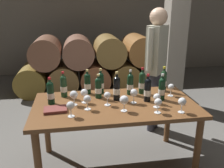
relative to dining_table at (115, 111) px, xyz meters
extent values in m
plane|color=#66635E|center=(0.00, 0.00, -0.67)|extent=(14.00, 14.00, 0.00)
cube|color=gray|center=(0.00, 4.20, 0.73)|extent=(10.00, 0.24, 2.80)
cylinder|color=olive|center=(-1.26, 2.60, -0.37)|extent=(0.60, 0.90, 0.60)
cylinder|color=brown|center=(-0.63, 2.60, -0.37)|extent=(0.60, 0.90, 0.60)
cylinder|color=brown|center=(0.00, 2.60, -0.37)|extent=(0.60, 0.90, 0.60)
cylinder|color=brown|center=(0.63, 2.60, -0.37)|extent=(0.60, 0.90, 0.60)
cylinder|color=brown|center=(1.26, 2.60, -0.37)|extent=(0.60, 0.90, 0.60)
cylinder|color=brown|center=(-0.95, 2.60, 0.18)|extent=(0.60, 0.90, 0.60)
cylinder|color=brown|center=(-0.32, 2.60, 0.18)|extent=(0.60, 0.90, 0.60)
cylinder|color=brown|center=(0.31, 2.60, 0.18)|extent=(0.60, 0.90, 0.60)
cylinder|color=brown|center=(0.95, 2.60, 0.18)|extent=(0.60, 0.90, 0.60)
cube|color=gray|center=(1.30, 1.60, 0.63)|extent=(0.32, 0.32, 2.60)
cube|color=brown|center=(0.00, 0.00, 0.07)|extent=(1.70, 0.90, 0.04)
cylinder|color=brown|center=(-0.77, -0.39, -0.31)|extent=(0.07, 0.07, 0.72)
cylinder|color=brown|center=(0.77, -0.39, -0.31)|extent=(0.07, 0.07, 0.72)
cylinder|color=brown|center=(-0.77, 0.39, -0.31)|extent=(0.07, 0.07, 0.72)
cylinder|color=brown|center=(0.77, 0.39, -0.31)|extent=(0.07, 0.07, 0.72)
cylinder|color=#19381E|center=(-0.53, 0.29, 0.19)|extent=(0.07, 0.07, 0.21)
sphere|color=#19381E|center=(-0.53, 0.29, 0.30)|extent=(0.07, 0.07, 0.07)
cylinder|color=#19381E|center=(-0.53, 0.29, 0.33)|extent=(0.03, 0.03, 0.06)
cylinder|color=#B21E23|center=(-0.53, 0.29, 0.37)|extent=(0.03, 0.03, 0.02)
cylinder|color=silver|center=(-0.53, 0.29, 0.18)|extent=(0.07, 0.07, 0.06)
cylinder|color=black|center=(0.35, 0.01, 0.20)|extent=(0.07, 0.07, 0.21)
sphere|color=black|center=(0.35, 0.01, 0.31)|extent=(0.07, 0.07, 0.07)
cylinder|color=black|center=(0.35, 0.01, 0.34)|extent=(0.03, 0.03, 0.07)
cylinder|color=#B21E23|center=(0.35, 0.01, 0.38)|extent=(0.03, 0.03, 0.02)
cylinder|color=silver|center=(0.35, 0.01, 0.19)|extent=(0.07, 0.07, 0.06)
cylinder|color=#19381E|center=(0.63, 0.29, 0.20)|extent=(0.07, 0.07, 0.21)
sphere|color=#19381E|center=(0.63, 0.29, 0.31)|extent=(0.07, 0.07, 0.07)
cylinder|color=#19381E|center=(0.63, 0.29, 0.34)|extent=(0.03, 0.03, 0.07)
cylinder|color=gold|center=(0.63, 0.29, 0.38)|extent=(0.03, 0.03, 0.02)
cylinder|color=silver|center=(0.63, 0.29, 0.19)|extent=(0.07, 0.07, 0.06)
cylinder|color=black|center=(-0.15, 0.19, 0.19)|extent=(0.07, 0.07, 0.19)
sphere|color=black|center=(-0.15, 0.19, 0.29)|extent=(0.07, 0.07, 0.07)
cylinder|color=black|center=(-0.15, 0.19, 0.31)|extent=(0.03, 0.03, 0.06)
cylinder|color=tan|center=(-0.15, 0.19, 0.35)|extent=(0.03, 0.03, 0.02)
cylinder|color=silver|center=(-0.15, 0.19, 0.18)|extent=(0.07, 0.07, 0.06)
cylinder|color=black|center=(-0.26, 0.35, 0.19)|extent=(0.07, 0.07, 0.20)
sphere|color=black|center=(-0.26, 0.35, 0.30)|extent=(0.07, 0.07, 0.07)
cylinder|color=black|center=(-0.26, 0.35, 0.32)|extent=(0.03, 0.03, 0.06)
cylinder|color=tan|center=(-0.26, 0.35, 0.37)|extent=(0.03, 0.03, 0.02)
cylinder|color=silver|center=(-0.26, 0.35, 0.18)|extent=(0.07, 0.07, 0.06)
cylinder|color=black|center=(-0.66, 0.10, 0.19)|extent=(0.07, 0.07, 0.20)
sphere|color=black|center=(-0.66, 0.10, 0.30)|extent=(0.07, 0.07, 0.07)
cylinder|color=black|center=(-0.66, 0.10, 0.33)|extent=(0.03, 0.03, 0.06)
cylinder|color=#B21E23|center=(-0.66, 0.10, 0.37)|extent=(0.03, 0.03, 0.02)
cylinder|color=silver|center=(-0.66, 0.10, 0.18)|extent=(0.07, 0.07, 0.06)
cylinder|color=#19381E|center=(0.36, 0.25, 0.20)|extent=(0.07, 0.07, 0.22)
sphere|color=#19381E|center=(0.36, 0.25, 0.31)|extent=(0.07, 0.07, 0.07)
cylinder|color=#19381E|center=(0.36, 0.25, 0.34)|extent=(0.03, 0.03, 0.07)
cylinder|color=#B21E23|center=(0.36, 0.25, 0.39)|extent=(0.03, 0.03, 0.02)
cylinder|color=silver|center=(0.36, 0.25, 0.19)|extent=(0.07, 0.07, 0.07)
cylinder|color=black|center=(0.22, 0.24, 0.19)|extent=(0.07, 0.07, 0.20)
sphere|color=black|center=(0.22, 0.24, 0.30)|extent=(0.07, 0.07, 0.07)
cylinder|color=black|center=(0.22, 0.24, 0.33)|extent=(0.03, 0.03, 0.06)
cylinder|color=silver|center=(0.22, 0.24, 0.37)|extent=(0.03, 0.03, 0.02)
cylinder|color=silver|center=(0.22, 0.24, 0.18)|extent=(0.07, 0.07, 0.06)
cylinder|color=black|center=(0.03, 0.10, 0.20)|extent=(0.07, 0.07, 0.22)
sphere|color=black|center=(0.03, 0.10, 0.32)|extent=(0.07, 0.07, 0.07)
cylinder|color=black|center=(0.03, 0.10, 0.35)|extent=(0.03, 0.03, 0.07)
cylinder|color=tan|center=(0.03, 0.10, 0.40)|extent=(0.03, 0.03, 0.03)
cylinder|color=silver|center=(0.03, 0.10, 0.19)|extent=(0.07, 0.07, 0.07)
cylinder|color=black|center=(-0.11, 0.34, 0.19)|extent=(0.07, 0.07, 0.21)
sphere|color=black|center=(-0.11, 0.34, 0.30)|extent=(0.07, 0.07, 0.07)
cylinder|color=black|center=(-0.11, 0.34, 0.33)|extent=(0.03, 0.03, 0.06)
cylinder|color=tan|center=(-0.11, 0.34, 0.37)|extent=(0.03, 0.03, 0.02)
cylinder|color=silver|center=(-0.11, 0.34, 0.18)|extent=(0.07, 0.07, 0.06)
cylinder|color=black|center=(0.52, 0.03, 0.19)|extent=(0.07, 0.07, 0.21)
sphere|color=black|center=(0.52, 0.03, 0.30)|extent=(0.07, 0.07, 0.07)
cylinder|color=black|center=(0.52, 0.03, 0.33)|extent=(0.03, 0.03, 0.06)
cylinder|color=silver|center=(0.52, 0.03, 0.37)|extent=(0.03, 0.03, 0.02)
cylinder|color=silver|center=(0.52, 0.03, 0.18)|extent=(0.07, 0.07, 0.06)
cylinder|color=white|center=(0.36, -0.29, 0.09)|extent=(0.06, 0.06, 0.00)
cylinder|color=white|center=(0.36, -0.29, 0.13)|extent=(0.01, 0.01, 0.07)
sphere|color=white|center=(0.36, -0.29, 0.20)|extent=(0.07, 0.07, 0.07)
cylinder|color=white|center=(0.20, -0.02, 0.09)|extent=(0.06, 0.06, 0.00)
cylinder|color=white|center=(0.20, -0.02, 0.13)|extent=(0.01, 0.01, 0.07)
sphere|color=white|center=(0.20, -0.02, 0.21)|extent=(0.08, 0.08, 0.08)
cylinder|color=white|center=(0.59, -0.32, 0.09)|extent=(0.06, 0.06, 0.00)
cylinder|color=white|center=(0.59, -0.32, 0.13)|extent=(0.01, 0.01, 0.07)
sphere|color=white|center=(0.59, -0.32, 0.20)|extent=(0.08, 0.08, 0.08)
cylinder|color=white|center=(0.05, -0.20, 0.09)|extent=(0.06, 0.06, 0.00)
cylinder|color=white|center=(0.05, -0.20, 0.13)|extent=(0.01, 0.01, 0.07)
sphere|color=white|center=(0.05, -0.20, 0.21)|extent=(0.09, 0.09, 0.09)
cylinder|color=white|center=(-0.46, -0.24, 0.09)|extent=(0.06, 0.06, 0.00)
cylinder|color=white|center=(-0.46, -0.24, 0.13)|extent=(0.01, 0.01, 0.07)
sphere|color=white|center=(-0.46, -0.24, 0.20)|extent=(0.08, 0.08, 0.08)
cylinder|color=white|center=(-0.29, -0.11, 0.09)|extent=(0.06, 0.06, 0.00)
cylinder|color=white|center=(-0.29, -0.11, 0.13)|extent=(0.01, 0.01, 0.07)
sphere|color=white|center=(-0.29, -0.11, 0.20)|extent=(0.08, 0.08, 0.08)
cylinder|color=white|center=(-0.09, -0.03, 0.09)|extent=(0.06, 0.06, 0.00)
cylinder|color=white|center=(-0.09, -0.03, 0.13)|extent=(0.01, 0.01, 0.07)
sphere|color=white|center=(-0.09, -0.03, 0.20)|extent=(0.07, 0.07, 0.07)
cylinder|color=white|center=(0.66, 0.12, 0.09)|extent=(0.06, 0.06, 0.00)
cylinder|color=white|center=(0.66, 0.12, 0.13)|extent=(0.01, 0.01, 0.07)
sphere|color=white|center=(0.66, 0.12, 0.20)|extent=(0.07, 0.07, 0.07)
cylinder|color=white|center=(0.40, -0.16, 0.09)|extent=(0.06, 0.06, 0.00)
cylinder|color=white|center=(0.40, -0.16, 0.13)|extent=(0.01, 0.01, 0.07)
sphere|color=white|center=(0.40, -0.16, 0.20)|extent=(0.07, 0.07, 0.07)
cylinder|color=white|center=(-0.31, 0.07, 0.09)|extent=(0.06, 0.06, 0.00)
cylinder|color=white|center=(-0.31, 0.07, 0.13)|extent=(0.01, 0.01, 0.07)
sphere|color=white|center=(-0.31, 0.07, 0.20)|extent=(0.08, 0.08, 0.08)
cylinder|color=white|center=(-0.42, 0.02, 0.09)|extent=(0.06, 0.06, 0.00)
cylinder|color=white|center=(-0.42, 0.02, 0.13)|extent=(0.01, 0.01, 0.07)
sphere|color=white|center=(-0.42, 0.02, 0.21)|extent=(0.08, 0.08, 0.08)
cube|color=brown|center=(-0.61, -0.09, 0.11)|extent=(0.23, 0.18, 0.03)
cylinder|color=#383842|center=(0.73, 0.79, -0.24)|extent=(0.11, 0.11, 0.85)
cylinder|color=#383842|center=(0.65, 0.71, -0.24)|extent=(0.11, 0.11, 0.85)
cube|color=#B2B29E|center=(0.69, 0.75, 0.51)|extent=(0.35, 0.36, 0.64)
cylinder|color=#B2B29E|center=(0.83, 0.90, 0.54)|extent=(0.08, 0.08, 0.54)
cylinder|color=#B2B29E|center=(0.55, 0.60, 0.54)|extent=(0.08, 0.08, 0.54)
sphere|color=tan|center=(0.69, 0.75, 0.93)|extent=(0.23, 0.23, 0.23)
camera|label=1|loc=(-0.40, -2.31, 1.08)|focal=38.78mm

